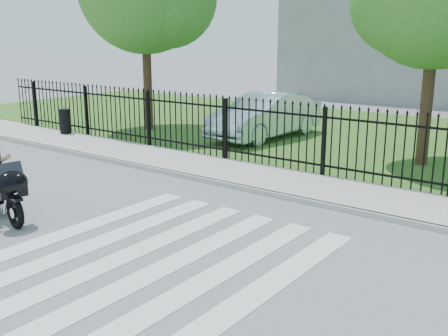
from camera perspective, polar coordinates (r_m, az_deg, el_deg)
The scene contains 8 objects.
ground at distance 8.58m, azimuth -7.93°, elevation -9.75°, with size 120.00×120.00×0.00m, color slate.
crosswalk at distance 8.58m, azimuth -7.93°, elevation -9.71°, with size 5.00×5.50×0.01m, color silver, non-canonical shape.
sidewalk at distance 12.38m, azimuth 8.56°, elevation -1.91°, with size 40.00×2.00×0.12m, color #ADAAA3.
curb at distance 11.54m, azimuth 6.17°, elevation -3.02°, with size 40.00×0.12×0.12m, color #ADAAA3.
grass_strip at distance 18.69m, azimuth 18.91°, elevation 2.80°, with size 40.00×12.00×0.02m, color #356021.
iron_fence at distance 13.04m, azimuth 10.80°, elevation 2.64°, with size 26.00×0.04×1.80m.
parked_car at distance 18.16m, azimuth 4.52°, elevation 5.73°, with size 1.64×4.70×1.55m, color silver.
litter_bin at distance 19.25m, azimuth -16.92°, elevation 4.90°, with size 0.38×0.38×0.86m, color black.
Camera 1 is at (5.60, -5.50, 3.47)m, focal length 42.00 mm.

